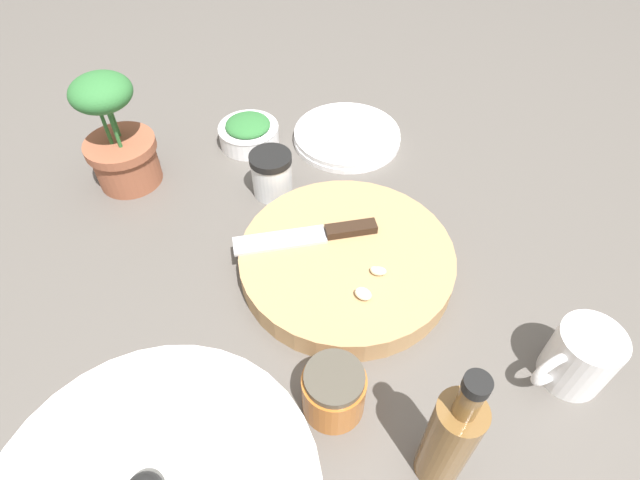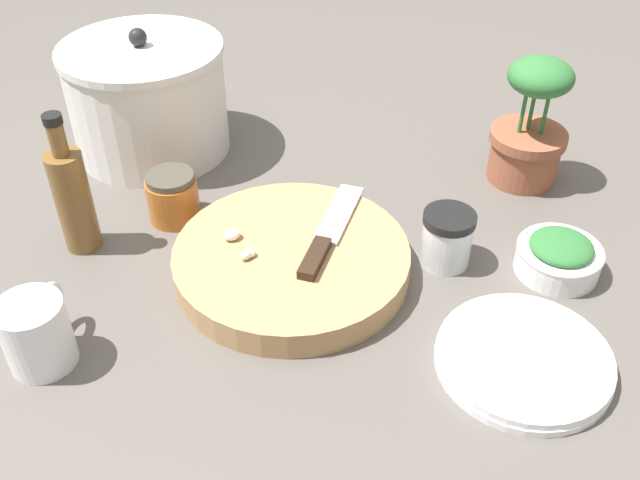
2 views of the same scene
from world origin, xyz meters
name	(u,v)px [view 2 (image 2 of 2)]	position (x,y,z in m)	size (l,w,h in m)	color
ground_plane	(316,261)	(0.00, 0.00, 0.00)	(5.00, 5.00, 0.00)	#56514C
cutting_board	(292,261)	(-0.03, -0.02, 0.02)	(0.31, 0.31, 0.04)	tan
chef_knife	(329,234)	(0.02, 0.00, 0.04)	(0.09, 0.21, 0.01)	black
garlic_cloves	(240,244)	(-0.10, -0.02, 0.04)	(0.05, 0.06, 0.01)	#EBE5C2
herb_bowl	(560,256)	(0.32, -0.02, 0.03)	(0.11, 0.11, 0.05)	white
spice_jar	(448,240)	(0.18, 0.00, 0.04)	(0.07, 0.07, 0.08)	silver
coffee_mug	(38,332)	(-0.31, -0.18, 0.04)	(0.08, 0.11, 0.09)	white
plate_stack	(524,359)	(0.24, -0.19, 0.01)	(0.20, 0.20, 0.02)	white
honey_jar	(173,197)	(-0.21, 0.10, 0.04)	(0.07, 0.07, 0.07)	#B26023
oil_bottle	(74,197)	(-0.32, 0.04, 0.08)	(0.05, 0.05, 0.20)	brown
stock_pot	(149,99)	(-0.27, 0.30, 0.09)	(0.26, 0.26, 0.21)	silver
potted_herb	(531,130)	(0.32, 0.21, 0.09)	(0.12, 0.12, 0.20)	#935138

